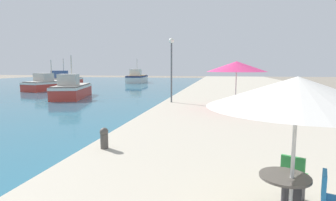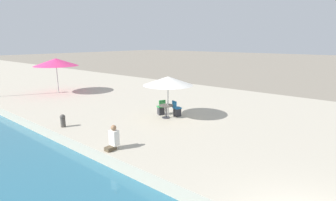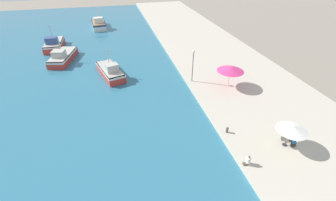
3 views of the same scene
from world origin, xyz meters
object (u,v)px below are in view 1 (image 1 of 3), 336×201
Objects in this scene: fishing_boat_distant at (137,78)px; lamppost at (171,59)px; fishing_boat_mid at (51,84)px; cafe_umbrella_white at (237,67)px; mooring_bollard at (104,137)px; fishing_boat_far at (64,81)px; fishing_boat_near at (72,89)px; cafe_umbrella_pink at (297,92)px; cafe_chair_left at (294,184)px; cafe_table at (284,188)px.

lamppost is (13.15, -32.49, 2.66)m from fishing_boat_distant.
fishing_boat_mid reaches higher than cafe_umbrella_white.
fishing_boat_far is at bearing 124.64° from mooring_bollard.
cafe_umbrella_pink is at bearing -67.49° from fishing_boat_near.
cafe_umbrella_white is (-0.24, 11.71, 0.44)m from cafe_umbrella_pink.
mooring_bollard is 0.14× the size of lamppost.
fishing_boat_distant reaches higher than cafe_chair_left.
fishing_boat_near is 1.60× the size of lamppost.
mooring_bollard is at bearing -40.21° from fishing_boat_mid.
mooring_bollard is (-4.39, -8.67, -2.20)m from cafe_umbrella_white.
fishing_boat_distant is at bearing 112.04° from lamppost.
cafe_umbrella_white reaches higher than cafe_chair_left.
fishing_boat_distant is 49.97m from cafe_umbrella_pink.
fishing_boat_distant is (-2.03, 27.21, 0.11)m from fishing_boat_near.
cafe_table is 15.04m from lamppost.
lamppost is (11.12, -5.28, 2.77)m from fishing_boat_near.
fishing_boat_distant reaches higher than mooring_bollard.
mooring_bollard is at bearing -116.87° from cafe_umbrella_white.
mooring_bollard is at bearing -55.98° from fishing_boat_far.
cafe_chair_left reaches higher than mooring_bollard.
fishing_boat_far is 42.68m from cafe_table.
fishing_boat_mid is at bearing -112.02° from fishing_boat_distant.
lamppost reaches higher than cafe_umbrella_pink.
lamppost is (-4.83, 13.47, 2.77)m from cafe_chair_left.
lamppost reaches higher than cafe_table.
fishing_boat_mid is 36.06m from cafe_umbrella_pink.
cafe_umbrella_pink is 5.81m from mooring_bollard.
cafe_umbrella_pink is (23.53, -27.26, 1.82)m from fishing_boat_mid.
lamppost is at bearing -43.37° from fishing_boat_far.
fishing_boat_near reaches higher than mooring_bollard.
fishing_boat_near is at bearing 128.91° from cafe_umbrella_pink.
cafe_table is at bearing -74.69° from fishing_boat_distant.
cafe_umbrella_white is at bearing 91.16° from cafe_umbrella_pink.
cafe_table is at bearing 141.97° from cafe_umbrella_pink.
cafe_chair_left is (17.98, -45.97, -0.11)m from fishing_boat_distant.
fishing_boat_far reaches higher than cafe_umbrella_white.
fishing_boat_near is at bearing -33.09° from fishing_boat_mid.
cafe_chair_left is at bearing 63.81° from cafe_table.
lamppost is (21.41, -19.79, 2.72)m from fishing_boat_far.
fishing_boat_far reaches higher than cafe_table.
fishing_boat_mid is 12.21× the size of mooring_bollard.
fishing_boat_mid is 35.62m from cafe_chair_left.
cafe_chair_left is at bearing -74.08° from fishing_boat_distant.
fishing_boat_far is at bearing 127.43° from cafe_umbrella_pink.
lamppost is at bearing 89.82° from mooring_bollard.
fishing_boat_distant is 1.73× the size of lamppost.
cafe_umbrella_white is at bearing 63.13° from mooring_bollard.
fishing_boat_far is 10.46× the size of mooring_bollard.
cafe_umbrella_white reaches higher than mooring_bollard.
cafe_umbrella_pink is at bearing -74.62° from fishing_boat_distant.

